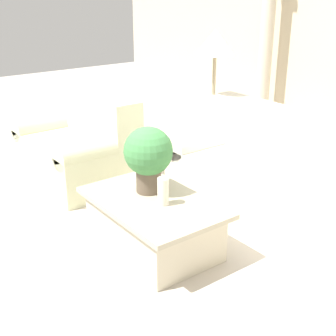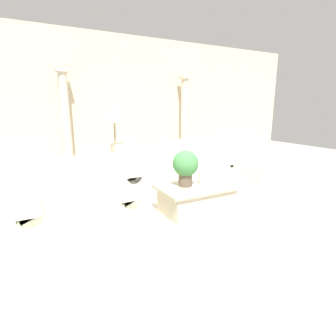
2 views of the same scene
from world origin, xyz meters
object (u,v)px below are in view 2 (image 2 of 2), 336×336
(loveseat, at_px, (78,203))
(armchair, at_px, (258,170))
(coffee_table, at_px, (196,198))
(sofa_long, at_px, (176,170))
(potted_plant, at_px, (185,165))
(floor_lamp, at_px, (114,120))

(loveseat, height_order, armchair, loveseat)
(loveseat, xyz_separation_m, coffee_table, (1.69, -0.22, -0.15))
(coffee_table, distance_m, armchair, 1.83)
(loveseat, xyz_separation_m, armchair, (3.45, 0.24, -0.00))
(coffee_table, xyz_separation_m, armchair, (1.76, 0.46, 0.15))
(loveseat, distance_m, coffee_table, 1.71)
(sofa_long, height_order, armchair, sofa_long)
(loveseat, xyz_separation_m, potted_plant, (1.53, -0.15, 0.37))
(coffee_table, height_order, armchair, armchair)
(sofa_long, bearing_deg, loveseat, -153.21)
(sofa_long, height_order, loveseat, same)
(potted_plant, xyz_separation_m, armchair, (1.92, 0.39, -0.37))
(sofa_long, xyz_separation_m, potted_plant, (-0.50, -1.17, 0.38))
(coffee_table, relative_size, floor_lamp, 0.74)
(floor_lamp, bearing_deg, sofa_long, -5.41)
(floor_lamp, bearing_deg, potted_plant, -62.36)
(potted_plant, relative_size, armchair, 0.61)
(sofa_long, distance_m, coffee_table, 1.30)
(coffee_table, height_order, potted_plant, potted_plant)
(loveseat, distance_m, armchair, 3.46)
(potted_plant, bearing_deg, loveseat, 174.46)
(sofa_long, bearing_deg, coffee_table, -105.40)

